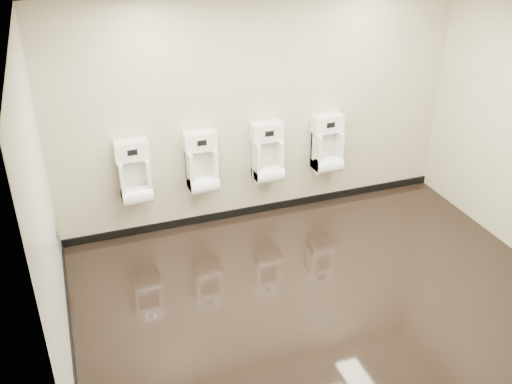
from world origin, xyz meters
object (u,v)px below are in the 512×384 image
Objects in this scene: urinal_3 at (327,148)px; urinal_2 at (268,157)px; access_panel at (58,235)px; urinal_1 at (202,167)px; urinal_0 at (135,177)px.

urinal_2 is at bearing 180.00° from urinal_3.
access_panel is 0.34× the size of urinal_1.
urinal_1 is at bearing 180.00° from urinal_2.
access_panel is at bearing -172.82° from urinal_3.
urinal_2 is 0.81m from urinal_3.
access_panel is at bearing -170.57° from urinal_2.
urinal_1 is 0.83m from urinal_2.
urinal_3 is (2.43, 0.00, 0.00)m from urinal_0.
access_panel is 1.06m from urinal_0.
urinal_2 is at bearing 9.43° from access_panel.
access_panel is 3.38m from urinal_3.
access_panel is 0.34× the size of urinal_3.
urinal_0 is 1.00× the size of urinal_1.
urinal_0 is at bearing 180.00° from urinal_1.
urinal_1 reaches higher than access_panel.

